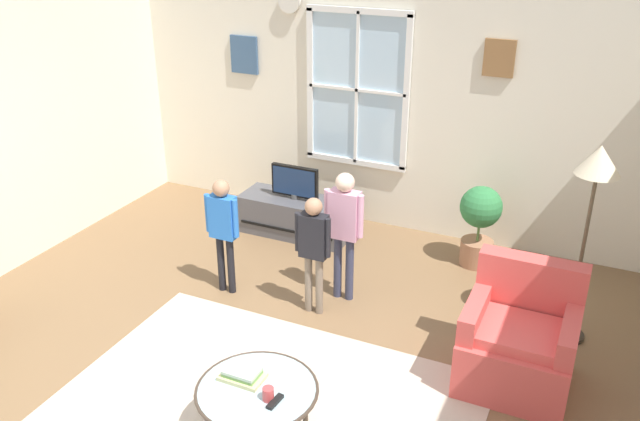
{
  "coord_description": "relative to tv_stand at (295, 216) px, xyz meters",
  "views": [
    {
      "loc": [
        2.12,
        -3.08,
        3.15
      ],
      "look_at": [
        0.27,
        0.94,
        1.12
      ],
      "focal_mm": 37.57,
      "sensor_mm": 36.0,
      "label": 1
    }
  ],
  "objects": [
    {
      "name": "ground_plane",
      "position": [
        0.74,
        -2.52,
        -0.21
      ],
      "size": [
        6.27,
        6.87,
        0.02
      ],
      "primitive_type": "cube",
      "color": "brown"
    },
    {
      "name": "back_wall",
      "position": [
        0.73,
        0.67,
        1.14
      ],
      "size": [
        5.67,
        0.17,
        2.67
      ],
      "color": "silver",
      "rests_on": "ground_plane"
    },
    {
      "name": "area_rug",
      "position": [
        1.0,
        -2.49,
        -0.2
      ],
      "size": [
        2.83,
        1.99,
        0.01
      ],
      "primitive_type": "cube",
      "color": "#C6B29E",
      "rests_on": "ground_plane"
    },
    {
      "name": "tv_stand",
      "position": [
        0.0,
        0.0,
        0.0
      ],
      "size": [
        1.15,
        0.46,
        0.4
      ],
      "color": "#4C4C51",
      "rests_on": "ground_plane"
    },
    {
      "name": "television",
      "position": [
        0.0,
        -0.0,
        0.39
      ],
      "size": [
        0.51,
        0.08,
        0.35
      ],
      "color": "#4C4C4C",
      "rests_on": "tv_stand"
    },
    {
      "name": "armchair",
      "position": [
        2.51,
        -1.45,
        0.13
      ],
      "size": [
        0.76,
        0.74,
        0.87
      ],
      "color": "#D14C47",
      "rests_on": "ground_plane"
    },
    {
      "name": "coffee_table",
      "position": [
        1.12,
        -2.76,
        0.18
      ],
      "size": [
        0.78,
        0.78,
        0.41
      ],
      "color": "#99B2B7",
      "rests_on": "ground_plane"
    },
    {
      "name": "book_stack",
      "position": [
        0.99,
        -2.71,
        0.24
      ],
      "size": [
        0.28,
        0.18,
        0.07
      ],
      "color": "#C5C285",
      "rests_on": "coffee_table"
    },
    {
      "name": "cup",
      "position": [
        1.23,
        -2.81,
        0.25
      ],
      "size": [
        0.07,
        0.07,
        0.09
      ],
      "primitive_type": "cylinder",
      "color": "#BF3F3F",
      "rests_on": "coffee_table"
    },
    {
      "name": "remote_near_books",
      "position": [
        1.28,
        -2.82,
        0.22
      ],
      "size": [
        0.05,
        0.14,
        0.02
      ],
      "primitive_type": "cube",
      "rotation": [
        0.0,
        0.0,
        -0.09
      ],
      "color": "black",
      "rests_on": "coffee_table"
    },
    {
      "name": "person_pink_shirt",
      "position": [
        0.94,
        -0.94,
        0.53
      ],
      "size": [
        0.35,
        0.16,
        1.17
      ],
      "color": "#333851",
      "rests_on": "ground_plane"
    },
    {
      "name": "person_blue_shirt",
      "position": [
        -0.04,
        -1.28,
        0.47
      ],
      "size": [
        0.32,
        0.15,
        1.06
      ],
      "color": "black",
      "rests_on": "ground_plane"
    },
    {
      "name": "person_black_shirt",
      "position": [
        0.8,
        -1.26,
        0.46
      ],
      "size": [
        0.32,
        0.14,
        1.05
      ],
      "color": "#726656",
      "rests_on": "ground_plane"
    },
    {
      "name": "potted_plant_by_window",
      "position": [
        1.86,
        0.14,
        0.27
      ],
      "size": [
        0.39,
        0.39,
        0.79
      ],
      "color": "#9E6B4C",
      "rests_on": "ground_plane"
    },
    {
      "name": "floor_lamp",
      "position": [
        2.8,
        -0.73,
        1.15
      ],
      "size": [
        0.32,
        0.32,
        1.61
      ],
      "color": "black",
      "rests_on": "ground_plane"
    }
  ]
}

